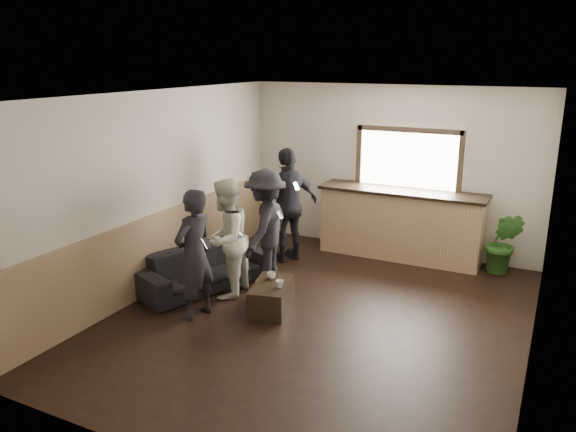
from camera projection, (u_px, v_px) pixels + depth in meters
The scene contains 12 objects.
ground at pixel (319, 317), 7.22m from camera, with size 5.00×6.00×0.01m, color black.
room_shell at pixel (267, 200), 7.13m from camera, with size 5.01×6.01×2.80m.
bar_counter at pixel (401, 220), 9.24m from camera, with size 2.70×0.68×2.13m.
sofa at pixel (205, 268), 8.10m from camera, with size 1.98×0.78×0.58m, color black.
coffee_table at pixel (272, 296), 7.40m from camera, with size 0.46×0.82×0.36m, color black.
cup_a at pixel (271, 276), 7.49m from camera, with size 0.12×0.12×0.09m, color silver.
cup_b at pixel (280, 284), 7.22m from camera, with size 0.10×0.10×0.10m, color silver.
potted_plant at pixel (503, 243), 8.55m from camera, with size 0.54×0.44×0.99m, color #2D6623.
person_a at pixel (194, 254), 7.03m from camera, with size 0.51×0.66×1.68m.
person_b at pixel (226, 239), 7.67m from camera, with size 0.72×0.88×1.66m.
person_c at pixel (265, 227), 8.14m from camera, with size 0.74×1.15×1.70m.
person_d at pixel (289, 205), 9.03m from camera, with size 0.93×1.17×1.85m.
Camera 1 is at (2.58, -6.08, 3.22)m, focal length 35.00 mm.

